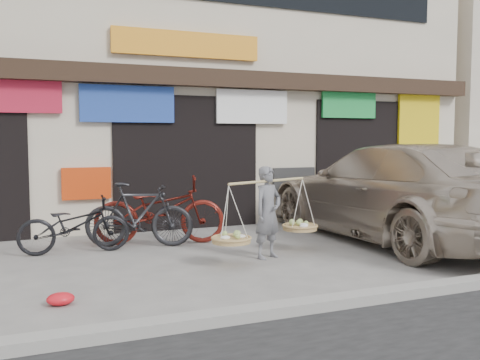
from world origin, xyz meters
name	(u,v)px	position (x,y,z in m)	size (l,w,h in m)	color
ground	(259,267)	(0.00, 0.00, 0.00)	(70.00, 70.00, 0.00)	gray
kerb	(334,302)	(0.00, -2.00, 0.06)	(70.00, 0.25, 0.12)	gray
shophouse_block	(153,74)	(0.00, 6.42, 3.45)	(14.00, 6.32, 7.00)	beige
street_vendor	(268,217)	(0.36, 0.46, 0.64)	(2.00, 1.12, 1.42)	slate
bike_0	(74,225)	(-2.37, 1.95, 0.46)	(0.61, 1.74, 0.91)	black
bike_1	(139,215)	(-1.30, 2.06, 0.55)	(0.52, 1.83, 1.10)	black
bike_2	(160,210)	(-0.91, 2.19, 0.59)	(0.79, 2.26, 1.19)	#5A160F
suv	(395,192)	(3.15, 0.95, 0.88)	(2.51, 6.06, 1.75)	#B8A794
red_bag	(61,299)	(-2.78, -0.77, 0.07)	(0.31, 0.25, 0.14)	red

